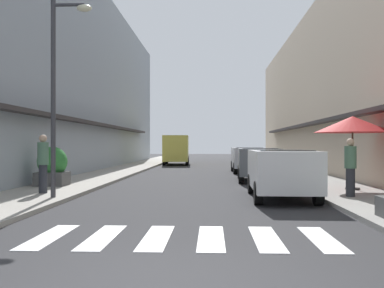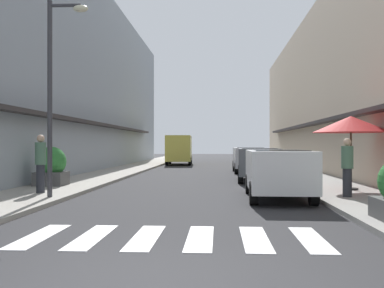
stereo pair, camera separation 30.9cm
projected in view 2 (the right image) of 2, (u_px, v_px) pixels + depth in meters
ground_plane at (204, 174)px, 24.92m from camera, size 108.82×108.82×0.00m
sidewalk_left at (115, 173)px, 25.21m from camera, size 2.69×69.25×0.12m
sidewalk_right at (296, 174)px, 24.63m from camera, size 2.69×69.25×0.12m
building_row_left at (56, 75)px, 26.92m from camera, size 5.50×46.52×11.45m
building_row_right at (359, 87)px, 25.88m from camera, size 5.50×46.52×9.79m
crosswalk at (173, 238)px, 7.91m from camera, size 5.20×2.20×0.01m
parked_car_near at (278, 168)px, 13.59m from camera, size 1.89×4.47×1.47m
parked_car_mid at (258, 160)px, 20.26m from camera, size 1.96×4.28×1.47m
parked_car_far at (249, 157)px, 26.31m from camera, size 1.83×4.05×1.47m
delivery_van at (179, 147)px, 37.13m from camera, size 2.17×5.47×2.37m
street_lamp at (56, 78)px, 13.08m from camera, size 1.19×0.28×5.66m
cafe_umbrella at (351, 125)px, 15.22m from camera, size 2.54×2.54×2.47m
planter_midblock at (51, 167)px, 16.85m from camera, size 1.10×1.10×1.43m
pedestrian_walking_near at (347, 166)px, 13.14m from camera, size 0.34×0.34×1.69m
pedestrian_walking_far at (41, 162)px, 14.21m from camera, size 0.34×0.34×1.82m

